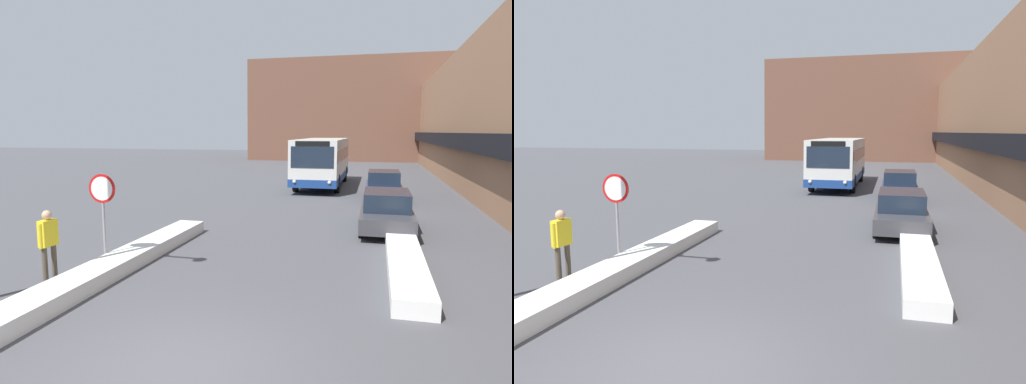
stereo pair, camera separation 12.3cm
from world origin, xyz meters
TOP-DOWN VIEW (x-y plane):
  - ground_plane at (0.00, 0.00)m, footprint 160.00×160.00m
  - building_row_right at (9.97, 24.00)m, footprint 5.50×60.00m
  - building_backdrop_far at (0.00, 53.65)m, footprint 26.00×8.00m
  - snow_bank_left at (-3.60, 4.27)m, footprint 0.90×9.58m
  - snow_bank_right at (3.60, 6.10)m, footprint 0.90×6.71m
  - city_bus at (-0.62, 24.08)m, footprint 2.73×10.44m
  - parked_car_front at (3.20, 11.01)m, footprint 1.85×4.65m
  - parked_car_middle at (3.20, 18.67)m, footprint 1.82×4.73m
  - stop_sign at (-4.08, 4.31)m, footprint 0.76×0.08m
  - pedestrian at (-4.78, 3.06)m, footprint 0.25×0.55m

SIDE VIEW (x-z plane):
  - ground_plane at x=0.00m, z-range 0.00..0.00m
  - snow_bank_left at x=-3.60m, z-range 0.00..0.38m
  - snow_bank_right at x=3.60m, z-range 0.00..0.39m
  - parked_car_front at x=3.20m, z-range 0.00..1.43m
  - parked_car_middle at x=3.20m, z-range 0.00..1.53m
  - pedestrian at x=-4.78m, z-range 0.17..1.88m
  - city_bus at x=-0.62m, z-range 0.15..3.25m
  - stop_sign at x=-4.08m, z-range 0.57..3.05m
  - building_row_right at x=9.97m, z-range -0.01..8.69m
  - building_backdrop_far at x=0.00m, z-range 0.00..12.44m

